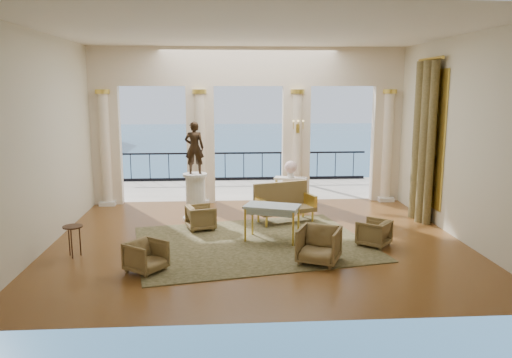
{
  "coord_description": "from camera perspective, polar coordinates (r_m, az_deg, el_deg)",
  "views": [
    {
      "loc": [
        -0.75,
        -10.71,
        3.36
      ],
      "look_at": [
        0.0,
        0.6,
        1.28
      ],
      "focal_mm": 35.0,
      "sensor_mm": 36.0,
      "label": 1
    }
  ],
  "objects": [
    {
      "name": "armchair_d",
      "position": [
        12.02,
        -6.32,
        -4.27
      ],
      "size": [
        0.74,
        0.77,
        0.65
      ],
      "primitive_type": "imported",
      "rotation": [
        0.0,
        0.0,
        1.85
      ],
      "color": "#43351B",
      "rests_on": "ground"
    },
    {
      "name": "side_table",
      "position": [
        10.67,
        -20.2,
        -5.53
      ],
      "size": [
        0.39,
        0.39,
        0.64
      ],
      "color": "black",
      "rests_on": "ground"
    },
    {
      "name": "game_table",
      "position": [
        11.0,
        1.85,
        -3.44
      ],
      "size": [
        1.34,
        1.02,
        0.81
      ],
      "rotation": [
        0.0,
        0.0,
        -0.36
      ],
      "color": "#9AB8C7",
      "rests_on": "ground"
    },
    {
      "name": "settee",
      "position": [
        12.64,
        3.18,
        -2.73
      ],
      "size": [
        1.62,
        1.11,
        0.99
      ],
      "rotation": [
        0.0,
        0.0,
        0.35
      ],
      "color": "#43351B",
      "rests_on": "ground"
    },
    {
      "name": "statue",
      "position": [
        12.61,
        -7.06,
        3.57
      ],
      "size": [
        0.49,
        0.33,
        1.32
      ],
      "primitive_type": "imported",
      "rotation": [
        0.0,
        0.0,
        3.1
      ],
      "color": "black",
      "rests_on": "pedestal"
    },
    {
      "name": "sea",
      "position": [
        71.33,
        -3.17,
        2.85
      ],
      "size": [
        160.0,
        160.0,
        0.0
      ],
      "primitive_type": "plane",
      "color": "#21597E",
      "rests_on": "ground"
    },
    {
      "name": "rug",
      "position": [
        10.98,
        -0.39,
        -7.35
      ],
      "size": [
        5.54,
        4.68,
        0.02
      ],
      "primitive_type": "cube",
      "rotation": [
        0.0,
        0.0,
        0.2
      ],
      "color": "#2C3016",
      "rests_on": "ground"
    },
    {
      "name": "console_table",
      "position": [
        14.15,
        3.97,
        -0.39
      ],
      "size": [
        0.97,
        0.6,
        0.86
      ],
      "rotation": [
        0.0,
        0.0,
        -0.29
      ],
      "color": "silver",
      "rests_on": "ground"
    },
    {
      "name": "window_frame",
      "position": [
        13.33,
        19.32,
        4.41
      ],
      "size": [
        0.04,
        1.6,
        3.4
      ],
      "primitive_type": "cube",
      "color": "#E3C04A",
      "rests_on": "room_walls"
    },
    {
      "name": "room_walls",
      "position": [
        9.63,
        0.67,
        7.55
      ],
      "size": [
        9.0,
        9.0,
        9.0
      ],
      "color": "beige",
      "rests_on": "ground"
    },
    {
      "name": "floor",
      "position": [
        11.25,
        0.2,
        -6.97
      ],
      "size": [
        9.0,
        9.0,
        0.0
      ],
      "primitive_type": "plane",
      "color": "#52320E",
      "rests_on": "ground"
    },
    {
      "name": "balustrade",
      "position": [
        18.36,
        -1.41,
        1.16
      ],
      "size": [
        9.0,
        0.06,
        1.03
      ],
      "color": "black",
      "rests_on": "terrace"
    },
    {
      "name": "armchair_a",
      "position": [
        9.51,
        -12.46,
        -8.49
      ],
      "size": [
        0.84,
        0.85,
        0.64
      ],
      "primitive_type": "imported",
      "rotation": [
        0.0,
        0.0,
        0.92
      ],
      "color": "#43351B",
      "rests_on": "ground"
    },
    {
      "name": "curtain",
      "position": [
        13.27,
        18.56,
        4.07
      ],
      "size": [
        0.33,
        1.4,
        4.09
      ],
      "color": "brown",
      "rests_on": "ground"
    },
    {
      "name": "armchair_c",
      "position": [
        11.06,
        13.31,
        -5.87
      ],
      "size": [
        0.83,
        0.83,
        0.63
      ],
      "primitive_type": "imported",
      "rotation": [
        0.0,
        0.0,
        -2.27
      ],
      "color": "#43351B",
      "rests_on": "ground"
    },
    {
      "name": "armchair_b",
      "position": [
        9.79,
        7.2,
        -7.33
      ],
      "size": [
        0.98,
        0.96,
        0.78
      ],
      "primitive_type": "imported",
      "rotation": [
        0.0,
        0.0,
        -0.43
      ],
      "color": "#43351B",
      "rests_on": "ground"
    },
    {
      "name": "palm_tree",
      "position": [
        17.54,
        5.36,
        12.76
      ],
      "size": [
        2.0,
        2.0,
        4.5
      ],
      "color": "#4C3823",
      "rests_on": "terrace"
    },
    {
      "name": "pedestal",
      "position": [
        12.83,
        -6.93,
        -2.16
      ],
      "size": [
        0.66,
        0.66,
        1.22
      ],
      "color": "silver",
      "rests_on": "ground"
    },
    {
      "name": "terrace",
      "position": [
        16.87,
        -1.18,
        -1.25
      ],
      "size": [
        10.0,
        3.6,
        0.1
      ],
      "primitive_type": "cube",
      "color": "#A99D8E",
      "rests_on": "ground"
    },
    {
      "name": "headland",
      "position": [
        86.08,
        -23.76,
        5.3
      ],
      "size": [
        22.0,
        18.0,
        6.0
      ],
      "primitive_type": "cube",
      "color": "black",
      "rests_on": "sea"
    },
    {
      "name": "urn",
      "position": [
        14.08,
        3.99,
        1.26
      ],
      "size": [
        0.35,
        0.35,
        0.47
      ],
      "color": "silver",
      "rests_on": "console_table"
    },
    {
      "name": "wall_sconce",
      "position": [
        14.42,
        4.81,
        5.87
      ],
      "size": [
        0.3,
        0.11,
        0.33
      ],
      "color": "#E3C04A",
      "rests_on": "arcade"
    },
    {
      "name": "arcade",
      "position": [
        14.57,
        -0.85,
        7.35
      ],
      "size": [
        9.0,
        0.56,
        4.5
      ],
      "color": "#F3DEC1",
      "rests_on": "ground"
    }
  ]
}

